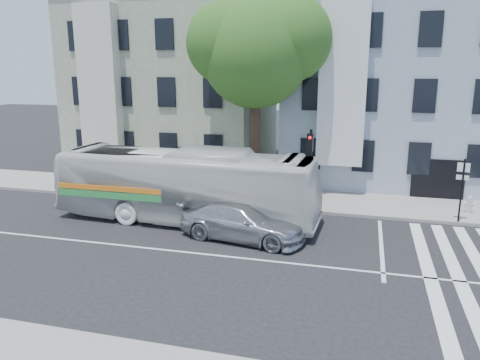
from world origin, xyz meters
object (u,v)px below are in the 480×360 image
(sedan, at_px, (243,221))
(traffic_signal, at_px, (310,160))
(fire_hydrant, at_px, (469,204))
(bus, at_px, (185,186))

(sedan, bearing_deg, traffic_signal, -19.10)
(traffic_signal, xyz_separation_m, fire_hydrant, (7.32, 1.71, -2.04))
(bus, xyz_separation_m, fire_hydrant, (12.53, 4.19, -1.10))
(fire_hydrant, bearing_deg, bus, -161.53)
(sedan, xyz_separation_m, fire_hydrant, (9.49, 5.69, -0.18))
(bus, relative_size, traffic_signal, 2.96)
(sedan, relative_size, fire_hydrant, 6.34)
(sedan, bearing_deg, bus, 73.03)
(traffic_signal, bearing_deg, bus, -147.69)
(sedan, bearing_deg, fire_hydrant, -49.58)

